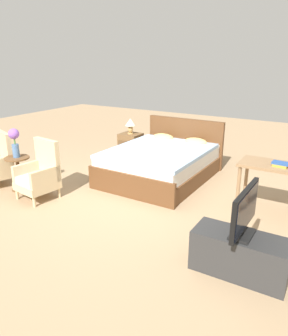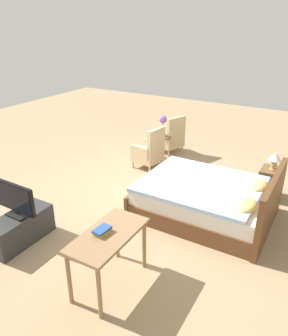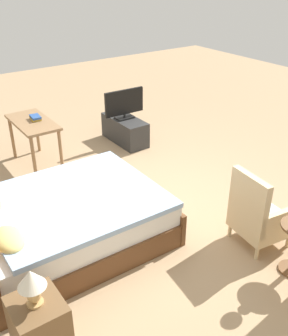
% 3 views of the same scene
% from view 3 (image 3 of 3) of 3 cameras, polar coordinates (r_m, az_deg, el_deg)
% --- Properties ---
extents(ground_plane, '(16.00, 16.00, 0.00)m').
position_cam_3_polar(ground_plane, '(5.11, 0.09, -6.39)').
color(ground_plane, '#A38460').
extents(bed, '(1.63, 2.12, 0.96)m').
position_cam_3_polar(bed, '(4.52, -11.49, -7.62)').
color(bed, brown).
rests_on(bed, ground_plane).
extents(armchair_by_window_right, '(0.61, 0.61, 0.92)m').
position_cam_3_polar(armchair_by_window_right, '(4.57, 16.20, -6.62)').
color(armchair_by_window_right, '#CCB284').
rests_on(armchair_by_window_right, ground_plane).
extents(nightstand, '(0.44, 0.41, 0.55)m').
position_cam_3_polar(nightstand, '(3.50, -14.87, -21.53)').
color(nightstand, brown).
rests_on(nightstand, ground_plane).
extents(table_lamp, '(0.22, 0.22, 0.33)m').
position_cam_3_polar(table_lamp, '(3.15, -15.99, -15.71)').
color(table_lamp, tan).
rests_on(table_lamp, nightstand).
extents(tv_stand, '(0.96, 0.40, 0.44)m').
position_cam_3_polar(tv_stand, '(6.98, -2.79, 5.54)').
color(tv_stand, '#2D2D2D').
rests_on(tv_stand, ground_plane).
extents(tv_flatscreen, '(0.21, 0.74, 0.51)m').
position_cam_3_polar(tv_flatscreen, '(6.82, -2.90, 9.29)').
color(tv_flatscreen, black).
rests_on(tv_flatscreen, tv_stand).
extents(vanity_desk, '(1.04, 0.52, 0.74)m').
position_cam_3_polar(vanity_desk, '(6.23, -15.78, 5.64)').
color(vanity_desk, '#8E6B47').
rests_on(vanity_desk, ground_plane).
extents(book_stack, '(0.22, 0.16, 0.06)m').
position_cam_3_polar(book_stack, '(6.22, -15.48, 7.05)').
color(book_stack, '#B79333').
rests_on(book_stack, vanity_desk).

